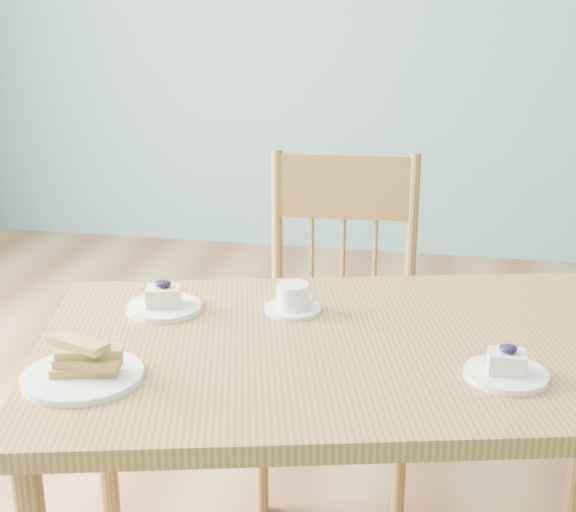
% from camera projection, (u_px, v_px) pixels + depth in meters
% --- Properties ---
extents(dining_table, '(1.43, 1.03, 0.69)m').
position_uv_depth(dining_table, '(372.00, 373.00, 1.57)').
color(dining_table, olive).
rests_on(dining_table, ground).
extents(dining_chair, '(0.44, 0.42, 0.92)m').
position_uv_depth(dining_chair, '(338.00, 323.00, 2.19)').
color(dining_chair, olive).
rests_on(dining_chair, ground).
extents(cheesecake_plate_near, '(0.15, 0.15, 0.06)m').
position_uv_depth(cheesecake_plate_near, '(506.00, 369.00, 1.39)').
color(cheesecake_plate_near, silver).
rests_on(cheesecake_plate_near, dining_table).
extents(cheesecake_plate_far, '(0.16, 0.16, 0.07)m').
position_uv_depth(cheesecake_plate_far, '(164.00, 303.00, 1.69)').
color(cheesecake_plate_far, silver).
rests_on(cheesecake_plate_far, dining_table).
extents(coffee_cup, '(0.12, 0.12, 0.06)m').
position_uv_depth(coffee_cup, '(293.00, 300.00, 1.68)').
color(coffee_cup, silver).
rests_on(coffee_cup, dining_table).
extents(biscotti_plate, '(0.21, 0.21, 0.07)m').
position_uv_depth(biscotti_plate, '(82.00, 368.00, 1.38)').
color(biscotti_plate, silver).
rests_on(biscotti_plate, dining_table).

